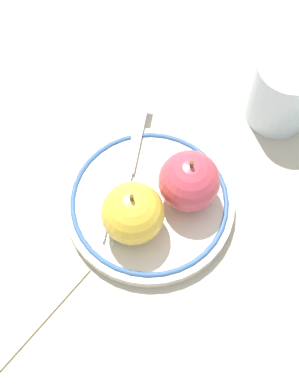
{
  "coord_description": "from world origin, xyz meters",
  "views": [
    {
      "loc": [
        0.16,
        -0.22,
        0.57
      ],
      "look_at": [
        0.02,
        -0.02,
        0.04
      ],
      "focal_mm": 50.0,
      "sensor_mm": 36.0,
      "label": 1
    }
  ],
  "objects_px": {
    "apple_red_whole": "(133,213)",
    "fork": "(131,162)",
    "drinking_glass": "(283,91)",
    "apple_second_whole": "(189,181)",
    "plate": "(149,203)"
  },
  "relations": [
    {
      "from": "plate",
      "to": "apple_red_whole",
      "type": "distance_m",
      "value": 0.06
    },
    {
      "from": "apple_red_whole",
      "to": "fork",
      "type": "bearing_deg",
      "value": 128.14
    },
    {
      "from": "apple_red_whole",
      "to": "apple_second_whole",
      "type": "xyz_separation_m",
      "value": [
        0.03,
        0.07,
        0.0
      ]
    },
    {
      "from": "apple_second_whole",
      "to": "fork",
      "type": "relative_size",
      "value": 0.41
    },
    {
      "from": "plate",
      "to": "apple_red_whole",
      "type": "bearing_deg",
      "value": -83.82
    },
    {
      "from": "plate",
      "to": "drinking_glass",
      "type": "bearing_deg",
      "value": 74.59
    },
    {
      "from": "apple_red_whole",
      "to": "drinking_glass",
      "type": "relative_size",
      "value": 0.83
    },
    {
      "from": "apple_red_whole",
      "to": "apple_second_whole",
      "type": "bearing_deg",
      "value": 67.37
    },
    {
      "from": "apple_second_whole",
      "to": "fork",
      "type": "distance_m",
      "value": 0.08
    },
    {
      "from": "apple_red_whole",
      "to": "drinking_glass",
      "type": "bearing_deg",
      "value": 77.75
    },
    {
      "from": "apple_red_whole",
      "to": "plate",
      "type": "bearing_deg",
      "value": 96.18
    },
    {
      "from": "plate",
      "to": "drinking_glass",
      "type": "height_order",
      "value": "drinking_glass"
    },
    {
      "from": "apple_red_whole",
      "to": "apple_second_whole",
      "type": "relative_size",
      "value": 1.0
    },
    {
      "from": "drinking_glass",
      "to": "apple_red_whole",
      "type": "bearing_deg",
      "value": -102.25
    },
    {
      "from": "apple_second_whole",
      "to": "fork",
      "type": "height_order",
      "value": "apple_second_whole"
    }
  ]
}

